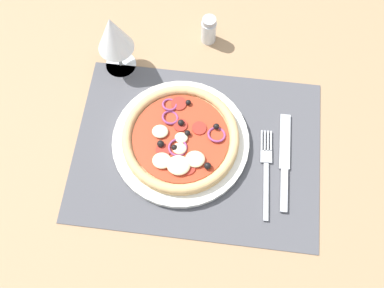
# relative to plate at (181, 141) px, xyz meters

# --- Properties ---
(ground_plane) EXTENTS (1.90, 1.40, 0.02)m
(ground_plane) POSITION_rel_plate_xyz_m (0.03, -0.01, -0.02)
(ground_plane) COLOR #9E7A56
(placemat) EXTENTS (0.47, 0.35, 0.00)m
(placemat) POSITION_rel_plate_xyz_m (0.03, -0.01, -0.01)
(placemat) COLOR #4C4C51
(placemat) RESTS_ON ground_plane
(plate) EXTENTS (0.26, 0.26, 0.01)m
(plate) POSITION_rel_plate_xyz_m (0.00, 0.00, 0.00)
(plate) COLOR silver
(plate) RESTS_ON placemat
(pizza) EXTENTS (0.22, 0.22, 0.03)m
(pizza) POSITION_rel_plate_xyz_m (0.00, -0.00, 0.02)
(pizza) COLOR tan
(pizza) RESTS_ON plate
(fork) EXTENTS (0.02, 0.18, 0.00)m
(fork) POSITION_rel_plate_xyz_m (0.17, -0.03, -0.00)
(fork) COLOR #B2B5BA
(fork) RESTS_ON placemat
(knife) EXTENTS (0.02, 0.20, 0.01)m
(knife) POSITION_rel_plate_xyz_m (0.20, -0.01, -0.00)
(knife) COLOR #B2B5BA
(knife) RESTS_ON placemat
(wine_glass) EXTENTS (0.07, 0.07, 0.15)m
(wine_glass) POSITION_rel_plate_xyz_m (-0.15, 0.16, 0.09)
(wine_glass) COLOR silver
(wine_glass) RESTS_ON ground_plane
(pepper_shaker) EXTENTS (0.03, 0.03, 0.07)m
(pepper_shaker) POSITION_rel_plate_xyz_m (0.03, 0.25, 0.02)
(pepper_shaker) COLOR silver
(pepper_shaker) RESTS_ON ground_plane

